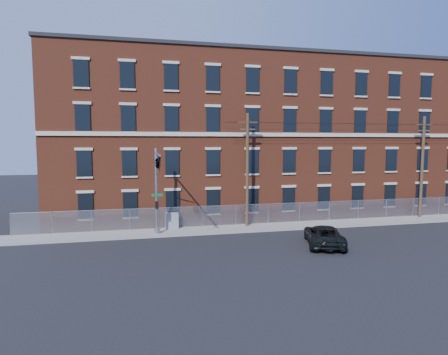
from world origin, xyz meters
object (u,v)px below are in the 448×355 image
object	(u,v)px
traffic_signal_mast	(157,172)
pickup_truck	(324,235)
utility_pole_near	(247,168)
utility_cabinet	(172,221)

from	to	relation	value
traffic_signal_mast	pickup_truck	size ratio (longest dim) A/B	1.31
traffic_signal_mast	utility_pole_near	world-z (taller)	utility_pole_near
utility_cabinet	traffic_signal_mast	bearing A→B (deg)	-110.48
traffic_signal_mast	utility_cabinet	size ratio (longest dim) A/B	5.11
pickup_truck	utility_cabinet	size ratio (longest dim) A/B	3.90
utility_pole_near	traffic_signal_mast	bearing A→B (deg)	-156.86
pickup_truck	utility_pole_near	bearing A→B (deg)	-42.01
utility_pole_near	pickup_truck	xyz separation A→B (m)	(3.87, -6.94, -4.60)
traffic_signal_mast	pickup_truck	xyz separation A→B (m)	(11.87, -3.52, -4.64)
pickup_truck	utility_cabinet	xyz separation A→B (m)	(-10.54, 7.33, 0.06)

